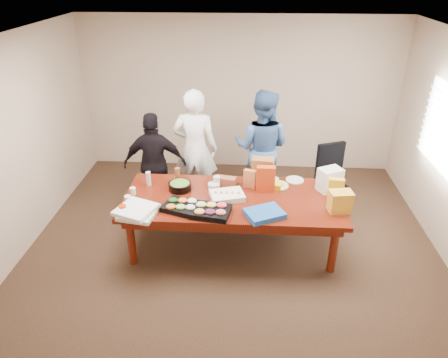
# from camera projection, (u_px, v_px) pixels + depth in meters

# --- Properties ---
(floor) EXTENTS (5.50, 5.00, 0.02)m
(floor) POSITION_uv_depth(u_px,v_px,m) (232.00, 245.00, 5.61)
(floor) COLOR #47301E
(floor) RESTS_ON ground
(ceiling) EXTENTS (5.50, 5.00, 0.02)m
(ceiling) POSITION_uv_depth(u_px,v_px,m) (235.00, 39.00, 4.33)
(ceiling) COLOR white
(ceiling) RESTS_ON wall_back
(wall_back) EXTENTS (5.50, 0.04, 2.70)m
(wall_back) POSITION_uv_depth(u_px,v_px,m) (239.00, 96.00, 7.17)
(wall_back) COLOR beige
(wall_back) RESTS_ON floor
(wall_front) EXTENTS (5.50, 0.04, 2.70)m
(wall_front) POSITION_uv_depth(u_px,v_px,m) (218.00, 310.00, 2.76)
(wall_front) COLOR beige
(wall_front) RESTS_ON floor
(wall_left) EXTENTS (0.04, 5.00, 2.70)m
(wall_left) POSITION_uv_depth(u_px,v_px,m) (14.00, 150.00, 5.12)
(wall_left) COLOR beige
(wall_left) RESTS_ON floor
(window_panel) EXTENTS (0.03, 1.40, 1.10)m
(window_panel) POSITION_uv_depth(u_px,v_px,m) (446.00, 131.00, 5.27)
(window_panel) COLOR white
(window_panel) RESTS_ON wall_right
(window_blinds) EXTENTS (0.04, 1.36, 1.00)m
(window_blinds) POSITION_uv_depth(u_px,v_px,m) (443.00, 131.00, 5.28)
(window_blinds) COLOR beige
(window_blinds) RESTS_ON wall_right
(conference_table) EXTENTS (2.80, 1.20, 0.75)m
(conference_table) POSITION_uv_depth(u_px,v_px,m) (233.00, 222.00, 5.43)
(conference_table) COLOR #4C1C0F
(conference_table) RESTS_ON floor
(office_chair) EXTENTS (0.68, 0.68, 1.04)m
(office_chair) POSITION_uv_depth(u_px,v_px,m) (330.00, 183.00, 6.07)
(office_chair) COLOR black
(office_chair) RESTS_ON floor
(person_center) EXTENTS (0.70, 0.48, 1.85)m
(person_center) POSITION_uv_depth(u_px,v_px,m) (195.00, 149.00, 6.18)
(person_center) COLOR white
(person_center) RESTS_ON floor
(person_right) EXTENTS (1.03, 0.89, 1.81)m
(person_right) POSITION_uv_depth(u_px,v_px,m) (262.00, 148.00, 6.27)
(person_right) COLOR #3F6398
(person_right) RESTS_ON floor
(person_left) EXTENTS (0.95, 0.46, 1.57)m
(person_left) POSITION_uv_depth(u_px,v_px,m) (155.00, 164.00, 6.05)
(person_left) COLOR black
(person_left) RESTS_ON floor
(veggie_tray) EXTENTS (0.52, 0.46, 0.07)m
(veggie_tray) POSITION_uv_depth(u_px,v_px,m) (182.00, 207.00, 5.00)
(veggie_tray) COLOR black
(veggie_tray) RESTS_ON conference_table
(fruit_tray) EXTENTS (0.51, 0.43, 0.07)m
(fruit_tray) POSITION_uv_depth(u_px,v_px,m) (211.00, 212.00, 4.89)
(fruit_tray) COLOR black
(fruit_tray) RESTS_ON conference_table
(sheet_cake) EXTENTS (0.49, 0.42, 0.07)m
(sheet_cake) POSITION_uv_depth(u_px,v_px,m) (227.00, 196.00, 5.22)
(sheet_cake) COLOR white
(sheet_cake) RESTS_ON conference_table
(salad_bowl) EXTENTS (0.35, 0.35, 0.10)m
(salad_bowl) POSITION_uv_depth(u_px,v_px,m) (180.00, 186.00, 5.42)
(salad_bowl) COLOR black
(salad_bowl) RESTS_ON conference_table
(chip_bag_blue) EXTENTS (0.53, 0.48, 0.06)m
(chip_bag_blue) POSITION_uv_depth(u_px,v_px,m) (265.00, 214.00, 4.86)
(chip_bag_blue) COLOR #1D53A6
(chip_bag_blue) RESTS_ON conference_table
(chip_bag_red) EXTENTS (0.24, 0.10, 0.35)m
(chip_bag_red) POSITION_uv_depth(u_px,v_px,m) (266.00, 179.00, 5.33)
(chip_bag_red) COLOR red
(chip_bag_red) RESTS_ON conference_table
(chip_bag_yellow) EXTENTS (0.19, 0.09, 0.28)m
(chip_bag_yellow) POSITION_uv_depth(u_px,v_px,m) (336.00, 189.00, 5.17)
(chip_bag_yellow) COLOR yellow
(chip_bag_yellow) RESTS_ON conference_table
(chip_bag_orange) EXTENTS (0.17, 0.11, 0.25)m
(chip_bag_orange) POSITION_uv_depth(u_px,v_px,m) (250.00, 179.00, 5.45)
(chip_bag_orange) COLOR #C56D3A
(chip_bag_orange) RESTS_ON conference_table
(mayo_jar) EXTENTS (0.11, 0.11, 0.14)m
(mayo_jar) POSITION_uv_depth(u_px,v_px,m) (217.00, 181.00, 5.49)
(mayo_jar) COLOR silver
(mayo_jar) RESTS_ON conference_table
(mustard_bottle) EXTENTS (0.08, 0.08, 0.18)m
(mustard_bottle) POSITION_uv_depth(u_px,v_px,m) (253.00, 180.00, 5.48)
(mustard_bottle) COLOR orange
(mustard_bottle) RESTS_ON conference_table
(dressing_bottle) EXTENTS (0.07, 0.07, 0.22)m
(dressing_bottle) POSITION_uv_depth(u_px,v_px,m) (178.00, 175.00, 5.56)
(dressing_bottle) COLOR brown
(dressing_bottle) RESTS_ON conference_table
(ranch_bottle) EXTENTS (0.07, 0.07, 0.20)m
(ranch_bottle) POSITION_uv_depth(u_px,v_px,m) (149.00, 179.00, 5.50)
(ranch_bottle) COLOR silver
(ranch_bottle) RESTS_ON conference_table
(banana_bunch) EXTENTS (0.26, 0.20, 0.08)m
(banana_bunch) POSITION_uv_depth(u_px,v_px,m) (274.00, 185.00, 5.47)
(banana_bunch) COLOR yellow
(banana_bunch) RESTS_ON conference_table
(bread_loaf) EXTENTS (0.29, 0.17, 0.11)m
(bread_loaf) POSITION_uv_depth(u_px,v_px,m) (226.00, 181.00, 5.54)
(bread_loaf) COLOR brown
(bread_loaf) RESTS_ON conference_table
(kraft_bag) EXTENTS (0.31, 0.21, 0.38)m
(kraft_bag) POSITION_uv_depth(u_px,v_px,m) (262.00, 171.00, 5.50)
(kraft_bag) COLOR brown
(kraft_bag) RESTS_ON conference_table
(red_cup) EXTENTS (0.11, 0.11, 0.12)m
(red_cup) POSITION_uv_depth(u_px,v_px,m) (123.00, 210.00, 4.89)
(red_cup) COLOR #B82A03
(red_cup) RESTS_ON conference_table
(clear_cup_a) EXTENTS (0.09, 0.09, 0.11)m
(clear_cup_a) POSITION_uv_depth(u_px,v_px,m) (128.00, 200.00, 5.09)
(clear_cup_a) COLOR white
(clear_cup_a) RESTS_ON conference_table
(clear_cup_b) EXTENTS (0.09, 0.09, 0.10)m
(clear_cup_b) POSITION_uv_depth(u_px,v_px,m) (133.00, 191.00, 5.30)
(clear_cup_b) COLOR white
(clear_cup_b) RESTS_ON conference_table
(pizza_box_lower) EXTENTS (0.48, 0.48, 0.05)m
(pizza_box_lower) POSITION_uv_depth(u_px,v_px,m) (139.00, 213.00, 4.89)
(pizza_box_lower) COLOR silver
(pizza_box_lower) RESTS_ON conference_table
(pizza_box_upper) EXTENTS (0.54, 0.54, 0.05)m
(pizza_box_upper) POSITION_uv_depth(u_px,v_px,m) (136.00, 210.00, 4.87)
(pizza_box_upper) COLOR white
(pizza_box_upper) RESTS_ON pizza_box_lower
(plate_a) EXTENTS (0.30, 0.30, 0.02)m
(plate_a) POSITION_uv_depth(u_px,v_px,m) (278.00, 185.00, 5.52)
(plate_a) COLOR beige
(plate_a) RESTS_ON conference_table
(plate_b) EXTENTS (0.28, 0.28, 0.02)m
(plate_b) POSITION_uv_depth(u_px,v_px,m) (295.00, 180.00, 5.66)
(plate_b) COLOR silver
(plate_b) RESTS_ON conference_table
(dip_bowl_a) EXTENTS (0.14, 0.14, 0.05)m
(dip_bowl_a) POSITION_uv_depth(u_px,v_px,m) (274.00, 180.00, 5.62)
(dip_bowl_a) COLOR beige
(dip_bowl_a) RESTS_ON conference_table
(dip_bowl_b) EXTENTS (0.16, 0.16, 0.06)m
(dip_bowl_b) POSITION_uv_depth(u_px,v_px,m) (214.00, 186.00, 5.47)
(dip_bowl_b) COLOR silver
(dip_bowl_b) RESTS_ON conference_table
(grocery_bag_white) EXTENTS (0.35, 0.32, 0.31)m
(grocery_bag_white) POSITION_uv_depth(u_px,v_px,m) (330.00, 180.00, 5.36)
(grocery_bag_white) COLOR white
(grocery_bag_white) RESTS_ON conference_table
(grocery_bag_yellow) EXTENTS (0.29, 0.23, 0.27)m
(grocery_bag_yellow) POSITION_uv_depth(u_px,v_px,m) (340.00, 202.00, 4.91)
(grocery_bag_yellow) COLOR yellow
(grocery_bag_yellow) RESTS_ON conference_table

